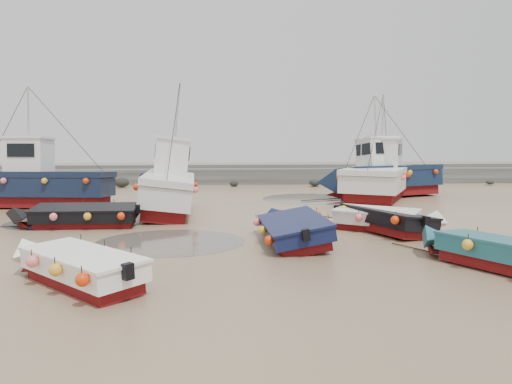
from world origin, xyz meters
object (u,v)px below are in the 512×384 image
at_px(cabin_boat_0, 34,181).
at_px(cabin_boat_1, 166,184).
at_px(dinghy_2, 487,246).
at_px(dinghy_6, 379,217).
at_px(cabin_boat_3, 380,175).
at_px(cabin_boat_2, 383,175).
at_px(dinghy_1, 294,226).
at_px(person, 143,210).
at_px(dinghy_0, 75,262).
at_px(dinghy_5, 386,217).
at_px(dinghy_4, 76,214).

bearing_deg(cabin_boat_0, cabin_boat_1, -101.96).
distance_m(dinghy_2, cabin_boat_1, 14.90).
height_order(dinghy_6, cabin_boat_3, cabin_boat_3).
distance_m(cabin_boat_0, cabin_boat_2, 19.85).
xyz_separation_m(dinghy_2, dinghy_6, (-1.24, 5.50, -0.01)).
height_order(dinghy_1, person, dinghy_1).
relative_size(dinghy_2, cabin_boat_1, 0.53).
relative_size(dinghy_0, person, 2.56).
bearing_deg(dinghy_5, dinghy_4, -64.33).
relative_size(dinghy_4, cabin_boat_2, 0.69).
bearing_deg(cabin_boat_2, person, 89.66).
xyz_separation_m(dinghy_5, person, (-10.10, 6.52, -0.56)).
bearing_deg(cabin_boat_3, dinghy_1, -91.73).
bearing_deg(person, dinghy_0, 81.96).
bearing_deg(dinghy_0, cabin_boat_3, 9.05).
bearing_deg(dinghy_0, dinghy_5, -11.44).
bearing_deg(dinghy_6, cabin_boat_2, 49.39).
height_order(dinghy_2, cabin_boat_1, cabin_boat_1).
bearing_deg(dinghy_4, person, -22.94).
relative_size(dinghy_5, cabin_boat_3, 0.47).
distance_m(dinghy_2, cabin_boat_2, 16.92).
xyz_separation_m(dinghy_4, dinghy_5, (12.09, -1.93, 0.02)).
bearing_deg(dinghy_4, dinghy_0, -164.40).
height_order(dinghy_1, dinghy_4, same).
bearing_deg(cabin_boat_2, dinghy_4, 101.25).
bearing_deg(dinghy_2, cabin_boat_2, 52.74).
xyz_separation_m(dinghy_5, cabin_boat_0, (-15.92, 8.18, 0.79)).
distance_m(dinghy_1, cabin_boat_1, 8.89).
bearing_deg(dinghy_0, cabin_boat_0, 69.07).
bearing_deg(cabin_boat_2, cabin_boat_3, 52.74).
bearing_deg(cabin_boat_0, dinghy_6, -110.00).
distance_m(dinghy_2, cabin_boat_0, 21.72).
distance_m(dinghy_1, cabin_boat_0, 15.56).
xyz_separation_m(cabin_boat_0, person, (5.81, -1.66, -1.35)).
height_order(cabin_boat_0, cabin_boat_2, same).
distance_m(dinghy_4, cabin_boat_1, 5.05).
relative_size(cabin_boat_1, person, 5.14).
bearing_deg(dinghy_1, cabin_boat_3, 58.87).
xyz_separation_m(dinghy_1, cabin_boat_2, (7.46, 12.80, 0.82)).
distance_m(dinghy_0, cabin_boat_0, 15.64).
height_order(dinghy_0, cabin_boat_0, cabin_boat_0).
xyz_separation_m(dinghy_6, cabin_boat_3, (3.72, 11.24, 0.78)).
height_order(dinghy_5, cabin_boat_0, cabin_boat_0).
relative_size(dinghy_4, cabin_boat_1, 0.67).
bearing_deg(person, dinghy_4, 57.56).
bearing_deg(person, cabin_boat_2, -169.96).
height_order(dinghy_0, dinghy_4, same).
relative_size(dinghy_0, dinghy_1, 0.71).
xyz_separation_m(dinghy_4, cabin_boat_3, (15.59, 9.42, 0.78)).
relative_size(dinghy_2, dinghy_6, 0.85).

